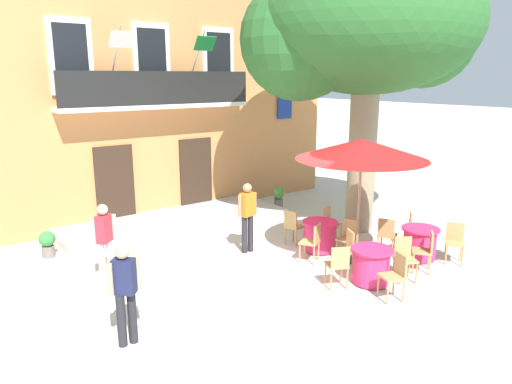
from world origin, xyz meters
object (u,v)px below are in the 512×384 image
Objects in this scene: cafe_chair_near_tree_0 at (395,273)px; cafe_umbrella at (362,150)px; cafe_chair_middle_1 at (455,240)px; pedestrian_by_tree at (125,289)px; cafe_chair_near_tree_3 at (338,263)px; cafe_table_front at (320,236)px; pedestrian_near_entrance at (247,214)px; cafe_table_near_tree at (371,266)px; cafe_chair_front_1 at (330,222)px; cafe_chair_front_3 at (313,240)px; pedestrian_mid_plaza at (105,239)px; cafe_chair_front_2 at (293,225)px; cafe_chair_middle_0 at (426,249)px; ground_planter_right at (279,196)px; cafe_chair_near_tree_2 at (354,247)px; cafe_chair_near_tree_1 at (404,256)px; cafe_chair_middle_3 at (387,233)px; ground_planter_left at (47,243)px; cafe_chair_middle_2 at (415,228)px; plane_tree at (365,29)px; cafe_table_middle at (420,243)px; cafe_chair_front_0 at (349,236)px.

cafe_umbrella is at bearing 63.56° from cafe_chair_near_tree_0.
pedestrian_by_tree reaches higher than cafe_chair_middle_1.
cafe_chair_near_tree_3 is at bearing 117.64° from cafe_chair_near_tree_0.
pedestrian_near_entrance is at bearing 144.94° from cafe_table_front.
cafe_umbrella reaches higher than cafe_table_near_tree.
pedestrian_by_tree reaches higher than cafe_chair_front_1.
cafe_chair_front_3 is 4.53m from pedestrian_mid_plaza.
cafe_chair_front_2 is at bearing 156.65° from cafe_chair_front_1.
cafe_chair_middle_0 is 6.42m from pedestrian_by_tree.
pedestrian_mid_plaza is (-4.15, 1.76, 0.42)m from cafe_chair_front_3.
cafe_chair_middle_1 is 5.92m from ground_planter_right.
cafe_chair_near_tree_2 is 1.00× the size of cafe_chair_front_3.
cafe_chair_near_tree_0 is 1.00m from cafe_chair_near_tree_1.
cafe_chair_middle_1 and cafe_chair_front_3 have the same top height.
cafe_chair_near_tree_0 is 1.00× the size of cafe_chair_middle_3.
cafe_chair_front_2 is at bearing -123.34° from ground_planter_right.
cafe_chair_middle_3 is 2.28m from cafe_umbrella.
cafe_chair_near_tree_1 is at bearing -127.58° from cafe_chair_middle_3.
cafe_chair_front_3 is (-0.86, 1.85, 0.00)m from cafe_chair_near_tree_1.
cafe_chair_middle_2 is at bearing -32.89° from ground_planter_left.
cafe_chair_near_tree_1 and cafe_chair_near_tree_2 have the same top height.
cafe_chair_front_1 is 1.50m from cafe_chair_front_3.
plane_tree is 8.02× the size of cafe_chair_middle_3.
cafe_chair_near_tree_1 is at bearing -150.45° from cafe_chair_middle_2.
cafe_chair_middle_3 is at bearing 52.42° from cafe_chair_near_tree_1.
cafe_chair_front_2 is 0.54× the size of pedestrian_by_tree.
cafe_chair_front_3 is at bearing 147.48° from cafe_table_middle.
pedestrian_near_entrance is at bearing 107.90° from cafe_table_near_tree.
cafe_chair_near_tree_2 is 1.00× the size of cafe_chair_front_2.
cafe_chair_front_3 is at bearing 161.04° from cafe_chair_front_0.
cafe_chair_near_tree_3 is (-0.52, 0.99, 0.00)m from cafe_chair_near_tree_0.
cafe_chair_front_2 is 1.31m from pedestrian_near_entrance.
pedestrian_mid_plaza reaches higher than ground_planter_right.
cafe_chair_near_tree_3 and cafe_chair_middle_2 have the same top height.
cafe_chair_near_tree_0 is 1.00× the size of cafe_chair_front_3.
cafe_chair_front_2 is 1.20m from cafe_chair_front_3.
pedestrian_mid_plaza is (-4.58, 2.63, 0.42)m from cafe_chair_near_tree_2.
ground_planter_right is (-0.35, 5.91, -0.12)m from cafe_chair_middle_1.
pedestrian_mid_plaza is (-3.61, 3.08, 0.42)m from cafe_chair_near_tree_3.
pedestrian_by_tree reaches higher than cafe_chair_near_tree_1.
plane_tree reaches higher than ground_planter_left.
cafe_table_near_tree is at bearing -163.43° from cafe_chair_middle_2.
pedestrian_mid_plaza reaches higher than cafe_chair_near_tree_2.
pedestrian_near_entrance is at bearing -5.78° from pedestrian_mid_plaza.
cafe_chair_middle_1 and cafe_chair_middle_2 have the same top height.
cafe_umbrella is (1.36, 0.72, 2.08)m from cafe_chair_near_tree_3.
cafe_chair_near_tree_3 is 1.00× the size of cafe_chair_middle_0.
cafe_chair_front_2 is at bearing 85.04° from cafe_table_near_tree.
pedestrian_mid_plaza is (-5.02, 3.61, 0.42)m from cafe_chair_near_tree_1.
cafe_chair_front_2 is 0.54× the size of pedestrian_mid_plaza.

